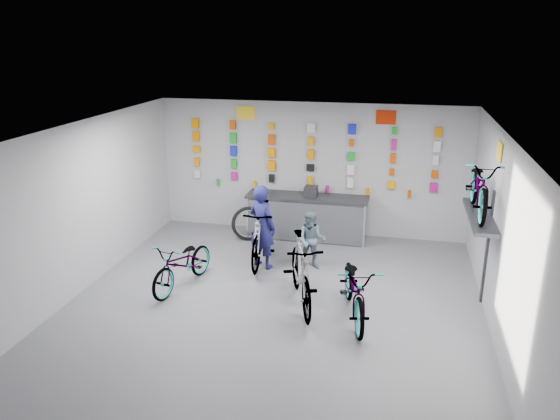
% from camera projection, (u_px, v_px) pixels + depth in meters
% --- Properties ---
extents(floor, '(8.00, 8.00, 0.00)m').
position_uv_depth(floor, '(270.00, 313.00, 9.09)').
color(floor, '#57575C').
rests_on(floor, ground).
extents(ceiling, '(8.00, 8.00, 0.00)m').
position_uv_depth(ceiling, '(269.00, 134.00, 8.15)').
color(ceiling, white).
rests_on(ceiling, wall_back).
extents(wall_back, '(7.00, 0.00, 7.00)m').
position_uv_depth(wall_back, '(311.00, 169.00, 12.33)').
color(wall_back, '#ACACAF').
rests_on(wall_back, floor).
extents(wall_front, '(7.00, 0.00, 7.00)m').
position_uv_depth(wall_front, '(165.00, 377.00, 4.91)').
color(wall_front, '#ACACAF').
rests_on(wall_front, floor).
extents(wall_left, '(0.00, 8.00, 8.00)m').
position_uv_depth(wall_left, '(71.00, 213.00, 9.34)').
color(wall_left, '#ACACAF').
rests_on(wall_left, floor).
extents(wall_right, '(0.00, 8.00, 8.00)m').
position_uv_depth(wall_right, '(504.00, 246.00, 7.90)').
color(wall_right, '#ACACAF').
rests_on(wall_right, floor).
extents(counter, '(2.70, 0.66, 1.00)m').
position_uv_depth(counter, '(307.00, 218.00, 12.22)').
color(counter, black).
rests_on(counter, floor).
extents(merch_wall, '(5.57, 0.08, 1.56)m').
position_uv_depth(merch_wall, '(307.00, 156.00, 12.18)').
color(merch_wall, silver).
rests_on(merch_wall, wall_back).
extents(wall_bracket, '(0.39, 1.90, 2.00)m').
position_uv_depth(wall_bracket, '(481.00, 221.00, 9.06)').
color(wall_bracket, '#333338').
rests_on(wall_bracket, wall_right).
extents(sign_left, '(0.42, 0.02, 0.30)m').
position_uv_depth(sign_left, '(246.00, 113.00, 12.24)').
color(sign_left, yellow).
rests_on(sign_left, wall_back).
extents(sign_right, '(0.42, 0.02, 0.30)m').
position_uv_depth(sign_right, '(386.00, 117.00, 11.60)').
color(sign_right, '#BD2205').
rests_on(sign_right, wall_back).
extents(sign_side, '(0.02, 0.40, 0.30)m').
position_uv_depth(sign_side, '(499.00, 151.00, 8.66)').
color(sign_side, yellow).
rests_on(sign_side, wall_right).
extents(bike_left, '(0.99, 1.83, 0.91)m').
position_uv_depth(bike_left, '(183.00, 264.00, 9.88)').
color(bike_left, gray).
rests_on(bike_left, floor).
extents(bike_center, '(1.20, 2.11, 1.22)m').
position_uv_depth(bike_center, '(301.00, 272.00, 9.18)').
color(bike_center, gray).
rests_on(bike_center, floor).
extents(bike_right, '(1.10, 2.06, 1.03)m').
position_uv_depth(bike_right, '(355.00, 289.00, 8.80)').
color(bike_right, gray).
rests_on(bike_right, floor).
extents(bike_service, '(0.68, 2.02, 1.20)m').
position_uv_depth(bike_service, '(262.00, 234.00, 10.94)').
color(bike_service, gray).
rests_on(bike_service, floor).
extents(bike_wall, '(0.63, 1.80, 0.95)m').
position_uv_depth(bike_wall, '(480.00, 187.00, 8.89)').
color(bike_wall, gray).
rests_on(bike_wall, wall_bracket).
extents(clerk, '(0.73, 0.63, 1.68)m').
position_uv_depth(clerk, '(262.00, 227.00, 10.63)').
color(clerk, '#18194F').
rests_on(clerk, floor).
extents(customer, '(0.58, 0.46, 1.17)m').
position_uv_depth(customer, '(311.00, 240.00, 10.64)').
color(customer, slate).
rests_on(customer, floor).
extents(spare_wheel, '(0.79, 0.48, 0.77)m').
position_uv_depth(spare_wheel, '(249.00, 224.00, 12.17)').
color(spare_wheel, black).
rests_on(spare_wheel, floor).
extents(register, '(0.29, 0.31, 0.22)m').
position_uv_depth(register, '(311.00, 191.00, 12.02)').
color(register, black).
rests_on(register, counter).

